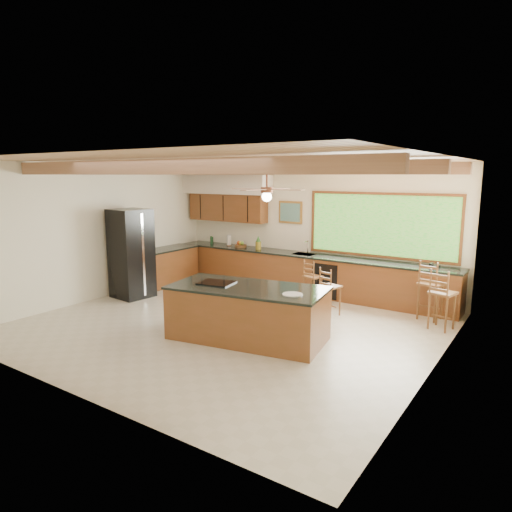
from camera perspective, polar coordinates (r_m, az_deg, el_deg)
The scene contains 9 objects.
ground at distance 8.55m, azimuth -3.40°, elevation -8.64°, with size 7.20×7.20×0.00m, color beige.
room_shell at distance 8.74m, azimuth -1.83°, elevation 6.62°, with size 7.27×6.54×3.02m.
counter_run at distance 10.88m, azimuth 1.17°, elevation -2.00°, with size 7.12×3.10×1.26m.
island at distance 7.74m, azimuth -1.05°, elevation -7.10°, with size 2.78×1.66×0.93m.
refrigerator at distance 10.64m, azimuth -15.32°, elevation 0.30°, with size 0.85×0.83×2.00m.
bar_stool_a at distance 9.92m, azimuth 7.00°, elevation -2.68°, with size 0.40×0.40×0.95m.
bar_stool_b at distance 9.03m, azimuth 9.14°, elevation -3.92°, with size 0.43×0.43×0.97m.
bar_stool_c at distance 9.26m, azimuth 20.97°, elevation -3.42°, with size 0.48×0.48×1.16m.
bar_stool_d at distance 8.74m, azimuth 22.24°, elevation -4.45°, with size 0.48×0.48×1.12m.
Camera 1 is at (4.91, -6.43, 2.75)m, focal length 32.00 mm.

